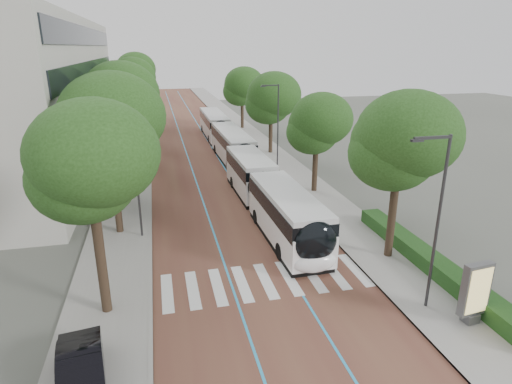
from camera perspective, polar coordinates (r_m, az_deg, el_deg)
ground at (r=21.65m, az=1.47°, el=-13.14°), size 160.00×160.00×0.00m
road at (r=59.07m, az=-8.45°, el=7.43°), size 11.00×140.00×0.02m
sidewalk_left at (r=58.94m, az=-15.77°, el=6.95°), size 4.00×140.00×0.12m
sidewalk_right at (r=60.13m, az=-1.25°, el=7.87°), size 4.00×140.00×0.12m
kerb_left at (r=58.88m, az=-13.92°, el=7.10°), size 0.20×140.00×0.14m
kerb_right at (r=59.77m, az=-3.05°, el=7.79°), size 0.20×140.00×0.14m
zebra_crossing at (r=22.51m, az=1.32°, el=-11.71°), size 10.55×3.60×0.01m
lane_line_left at (r=58.96m, az=-10.01°, el=7.34°), size 0.12×126.00×0.01m
lane_line_right at (r=59.22m, az=-6.89°, el=7.54°), size 0.12×126.00×0.01m
hedge at (r=25.02m, az=22.33°, el=-8.64°), size 1.20×14.00×0.80m
streetlight_near at (r=19.76m, az=22.86°, el=-2.36°), size 1.82×0.20×8.00m
streetlight_far at (r=41.87m, az=2.72°, el=9.66°), size 1.82×0.20×8.00m
lamp_post_left at (r=26.82m, az=-15.65°, el=2.22°), size 0.14×0.14×8.00m
trees_left at (r=44.57m, az=-17.13°, el=12.41°), size 6.26×60.71×10.15m
trees_right at (r=43.62m, az=3.52°, el=11.51°), size 5.90×47.60×8.87m
lead_bus at (r=29.65m, az=1.84°, el=-0.56°), size 2.93×18.45×3.20m
bus_queued_0 at (r=44.53m, az=-3.08°, el=6.02°), size 2.79×12.45×3.20m
bus_queued_1 at (r=57.22m, az=-5.53°, el=8.83°), size 2.58×12.40×3.20m
ad_panel at (r=20.80m, az=27.18°, el=-11.77°), size 1.39×0.59×2.82m
parked_car at (r=17.02m, az=-22.28°, el=-21.46°), size 2.16×4.52×1.43m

